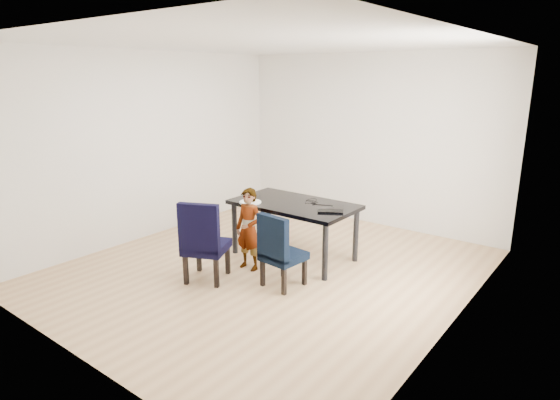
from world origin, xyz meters
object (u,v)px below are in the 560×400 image
Objects in this scene: child at (249,229)px; plate at (250,202)px; chair_right at (284,250)px; laptop at (330,210)px; chair_left at (206,240)px; dining_table at (294,230)px.

plate is at bearing 126.28° from child.
chair_right reaches higher than laptop.
laptop is (1.02, 0.31, 0.00)m from plate.
child reaches higher than chair_left.
laptop is at bearing 24.87° from chair_left.
chair_right is (0.83, 0.41, -0.05)m from chair_left.
child is 3.32× the size of laptop.
plate is 0.92× the size of laptop.
laptop is at bearing -3.98° from dining_table.
chair_left is 0.88m from plate.
chair_left is 0.57m from child.
dining_table is 1.55× the size of child.
dining_table is at bearing 70.11° from child.
laptop is (0.58, -0.04, 0.39)m from dining_table.
chair_left is 3.43× the size of plate.
child is (0.19, 0.54, 0.02)m from chair_left.
chair_left is at bearing -87.00° from plate.
chair_right is at bearing -26.31° from plate.
chair_right is 0.65m from child.
plate is (-0.23, 0.30, 0.24)m from child.
chair_right is 1.02m from plate.
laptop is at bearing 36.01° from child.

